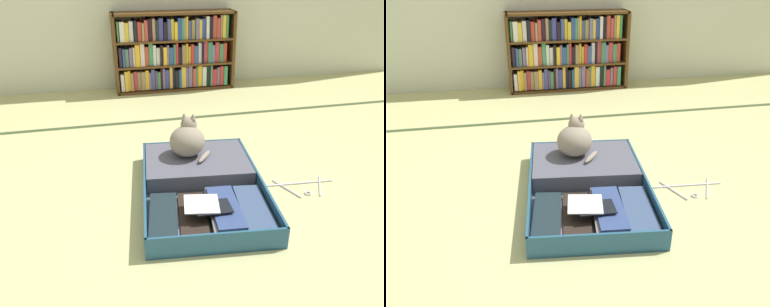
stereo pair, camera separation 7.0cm
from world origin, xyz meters
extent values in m
plane|color=#C0C082|center=(0.00, 0.00, 0.00)|extent=(10.00, 10.00, 0.00)
cube|color=#3A4929|center=(0.00, 1.38, 0.00)|extent=(4.80, 0.05, 0.00)
cube|color=#543518|center=(-0.28, 2.25, 0.38)|extent=(0.03, 0.26, 0.77)
cube|color=#543518|center=(0.91, 2.25, 0.38)|extent=(0.03, 0.26, 0.77)
cube|color=#543518|center=(0.31, 2.25, 0.76)|extent=(1.19, 0.26, 0.02)
cube|color=#543518|center=(0.31, 2.25, 0.01)|extent=(1.19, 0.26, 0.02)
cube|color=#543518|center=(0.31, 2.25, 0.26)|extent=(1.16, 0.26, 0.02)
cube|color=silver|center=(-0.23, 2.25, 0.12)|extent=(0.03, 0.22, 0.17)
cube|color=gold|center=(-0.20, 2.24, 0.13)|extent=(0.03, 0.22, 0.20)
cube|color=gold|center=(-0.17, 2.26, 0.14)|extent=(0.03, 0.22, 0.20)
cube|color=#9E7D5A|center=(-0.14, 2.24, 0.12)|extent=(0.02, 0.22, 0.18)
cube|color=#B23637|center=(-0.11, 2.26, 0.13)|extent=(0.04, 0.22, 0.19)
cube|color=#947756|center=(-0.07, 2.26, 0.13)|extent=(0.03, 0.22, 0.18)
cube|color=#94794E|center=(-0.03, 2.25, 0.13)|extent=(0.04, 0.22, 0.19)
cube|color=gold|center=(0.01, 2.26, 0.13)|extent=(0.03, 0.22, 0.20)
cube|color=slate|center=(0.04, 2.25, 0.12)|extent=(0.02, 0.22, 0.17)
cube|color=#3E4487|center=(0.07, 2.24, 0.14)|extent=(0.03, 0.22, 0.21)
cube|color=slate|center=(0.10, 2.26, 0.13)|extent=(0.02, 0.22, 0.18)
cube|color=#447D51|center=(0.13, 2.25, 0.12)|extent=(0.03, 0.22, 0.17)
cube|color=black|center=(0.16, 2.24, 0.14)|extent=(0.02, 0.22, 0.20)
cube|color=slate|center=(0.18, 2.25, 0.14)|extent=(0.02, 0.22, 0.21)
cube|color=#363E8A|center=(0.22, 2.26, 0.13)|extent=(0.04, 0.22, 0.19)
cube|color=gold|center=(0.25, 2.25, 0.14)|extent=(0.03, 0.22, 0.22)
cube|color=black|center=(0.28, 2.26, 0.14)|extent=(0.02, 0.22, 0.21)
cube|color=black|center=(0.32, 2.25, 0.12)|extent=(0.04, 0.22, 0.18)
cube|color=#275393|center=(0.35, 2.24, 0.13)|extent=(0.02, 0.22, 0.19)
cube|color=gold|center=(0.38, 2.25, 0.14)|extent=(0.04, 0.22, 0.21)
cube|color=slate|center=(0.42, 2.25, 0.14)|extent=(0.03, 0.22, 0.21)
cube|color=slate|center=(0.46, 2.25, 0.14)|extent=(0.04, 0.22, 0.22)
cube|color=#C04334|center=(0.50, 2.25, 0.13)|extent=(0.03, 0.22, 0.19)
cube|color=#3D795C|center=(0.52, 2.25, 0.14)|extent=(0.02, 0.22, 0.21)
cube|color=gold|center=(0.56, 2.26, 0.14)|extent=(0.04, 0.22, 0.21)
cube|color=silver|center=(0.61, 2.25, 0.14)|extent=(0.04, 0.22, 0.20)
cube|color=black|center=(0.65, 2.26, 0.14)|extent=(0.04, 0.22, 0.22)
cube|color=#4A7361|center=(0.68, 2.25, 0.14)|extent=(0.02, 0.22, 0.21)
cube|color=red|center=(0.72, 2.25, 0.12)|extent=(0.04, 0.22, 0.17)
cube|color=slate|center=(0.76, 2.26, 0.13)|extent=(0.03, 0.22, 0.19)
cube|color=#BD3533|center=(0.79, 2.25, 0.13)|extent=(0.04, 0.22, 0.20)
cube|color=#37865B|center=(0.83, 2.24, 0.13)|extent=(0.04, 0.22, 0.20)
cube|color=#543518|center=(0.31, 2.25, 0.50)|extent=(1.16, 0.26, 0.02)
cube|color=#241C2E|center=(-0.24, 2.25, 0.37)|extent=(0.03, 0.22, 0.19)
cube|color=#364F90|center=(-0.20, 2.24, 0.36)|extent=(0.02, 0.22, 0.18)
cube|color=#48735D|center=(-0.17, 2.25, 0.36)|extent=(0.03, 0.22, 0.17)
cube|color=slate|center=(-0.14, 2.26, 0.36)|extent=(0.03, 0.22, 0.18)
cube|color=silver|center=(-0.11, 2.26, 0.37)|extent=(0.02, 0.22, 0.19)
cube|color=gold|center=(-0.07, 2.24, 0.38)|extent=(0.04, 0.22, 0.21)
cube|color=silver|center=(-0.02, 2.25, 0.38)|extent=(0.04, 0.22, 0.22)
cube|color=#B14429|center=(0.02, 2.26, 0.37)|extent=(0.04, 0.22, 0.18)
cube|color=#3F8664|center=(0.06, 2.26, 0.38)|extent=(0.04, 0.22, 0.22)
cube|color=silver|center=(0.10, 2.25, 0.37)|extent=(0.03, 0.22, 0.20)
cube|color=silver|center=(0.13, 2.26, 0.36)|extent=(0.04, 0.22, 0.17)
cube|color=black|center=(0.16, 2.24, 0.37)|extent=(0.03, 0.22, 0.20)
cube|color=yellow|center=(0.20, 2.24, 0.36)|extent=(0.04, 0.22, 0.18)
cube|color=slate|center=(0.23, 2.25, 0.37)|extent=(0.02, 0.22, 0.19)
cube|color=#295387|center=(0.26, 2.25, 0.36)|extent=(0.04, 0.22, 0.17)
cube|color=#497559|center=(0.30, 2.24, 0.37)|extent=(0.02, 0.22, 0.20)
cube|color=#BB2F32|center=(0.32, 2.25, 0.38)|extent=(0.02, 0.22, 0.21)
cube|color=black|center=(0.35, 2.25, 0.36)|extent=(0.03, 0.22, 0.17)
cube|color=#96734D|center=(0.39, 2.24, 0.37)|extent=(0.04, 0.22, 0.19)
cube|color=gold|center=(0.42, 2.26, 0.37)|extent=(0.02, 0.22, 0.20)
cube|color=gold|center=(0.45, 2.26, 0.36)|extent=(0.02, 0.22, 0.17)
cube|color=#B82E26|center=(0.48, 2.25, 0.37)|extent=(0.03, 0.22, 0.19)
cube|color=#344B84|center=(0.52, 2.25, 0.36)|extent=(0.04, 0.22, 0.18)
cube|color=silver|center=(0.56, 2.26, 0.38)|extent=(0.03, 0.22, 0.21)
cube|color=black|center=(0.58, 2.24, 0.38)|extent=(0.02, 0.22, 0.21)
cube|color=#BE3C39|center=(0.62, 2.26, 0.38)|extent=(0.04, 0.22, 0.22)
cube|color=#38735D|center=(0.66, 2.25, 0.38)|extent=(0.04, 0.22, 0.21)
cube|color=slate|center=(0.70, 2.25, 0.36)|extent=(0.03, 0.22, 0.18)
cube|color=#C23837|center=(0.74, 2.26, 0.37)|extent=(0.04, 0.22, 0.20)
cube|color=#40734F|center=(0.78, 2.25, 0.37)|extent=(0.04, 0.22, 0.18)
cube|color=#C13B2A|center=(0.82, 2.26, 0.37)|extent=(0.03, 0.22, 0.19)
cube|color=#468750|center=(-0.24, 2.26, 0.61)|extent=(0.02, 0.22, 0.18)
cube|color=silver|center=(-0.20, 2.24, 0.61)|extent=(0.04, 0.22, 0.18)
cube|color=gold|center=(-0.16, 2.24, 0.60)|extent=(0.04, 0.22, 0.17)
cube|color=silver|center=(-0.12, 2.25, 0.61)|extent=(0.04, 0.22, 0.19)
cube|color=black|center=(-0.08, 2.24, 0.61)|extent=(0.03, 0.22, 0.19)
cube|color=#C0372B|center=(-0.04, 2.25, 0.60)|extent=(0.04, 0.22, 0.18)
cube|color=#9F815D|center=(-0.01, 2.25, 0.60)|extent=(0.02, 0.22, 0.17)
cube|color=#BA4036|center=(0.02, 2.25, 0.61)|extent=(0.03, 0.22, 0.19)
cube|color=black|center=(0.06, 2.26, 0.61)|extent=(0.04, 0.22, 0.20)
cube|color=#9D7357|center=(0.10, 2.25, 0.62)|extent=(0.03, 0.22, 0.20)
cube|color=black|center=(0.13, 2.26, 0.61)|extent=(0.03, 0.22, 0.19)
cube|color=#3A3D94|center=(0.17, 2.26, 0.62)|extent=(0.04, 0.22, 0.21)
cube|color=black|center=(0.21, 2.24, 0.60)|extent=(0.03, 0.22, 0.17)
cube|color=#3B4F8E|center=(0.25, 2.26, 0.61)|extent=(0.04, 0.22, 0.20)
cube|color=gold|center=(0.28, 2.26, 0.61)|extent=(0.03, 0.22, 0.19)
cube|color=gold|center=(0.31, 2.24, 0.60)|extent=(0.03, 0.22, 0.17)
cube|color=#293F97|center=(0.35, 2.24, 0.62)|extent=(0.03, 0.22, 0.20)
cube|color=#3A8B63|center=(0.38, 2.25, 0.61)|extent=(0.02, 0.22, 0.20)
cube|color=#918259|center=(0.40, 2.25, 0.62)|extent=(0.02, 0.22, 0.20)
cube|color=gold|center=(0.42, 2.26, 0.62)|extent=(0.02, 0.22, 0.21)
cube|color=#394582|center=(0.45, 2.26, 0.60)|extent=(0.03, 0.22, 0.18)
cube|color=olive|center=(0.49, 2.26, 0.60)|extent=(0.04, 0.22, 0.18)
cube|color=slate|center=(0.53, 2.24, 0.61)|extent=(0.03, 0.22, 0.20)
cube|color=gold|center=(0.56, 2.25, 0.61)|extent=(0.03, 0.22, 0.19)
cube|color=#2D4198|center=(0.59, 2.26, 0.61)|extent=(0.04, 0.22, 0.19)
cube|color=silver|center=(0.63, 2.24, 0.62)|extent=(0.03, 0.22, 0.21)
cube|color=black|center=(0.66, 2.24, 0.62)|extent=(0.03, 0.22, 0.21)
cube|color=#B74032|center=(0.70, 2.25, 0.62)|extent=(0.04, 0.22, 0.22)
cube|color=#B03B39|center=(0.74, 2.25, 0.61)|extent=(0.03, 0.22, 0.19)
cube|color=#95785D|center=(0.77, 2.25, 0.62)|extent=(0.02, 0.22, 0.22)
cube|color=gold|center=(0.80, 2.25, 0.62)|extent=(0.03, 0.22, 0.22)
cube|color=#33784D|center=(0.83, 2.24, 0.62)|extent=(0.02, 0.22, 0.22)
cube|color=#245477|center=(0.05, -0.07, 0.01)|extent=(0.71, 0.56, 0.01)
cube|color=#245477|center=(0.02, -0.31, 0.06)|extent=(0.65, 0.08, 0.12)
cube|color=#245477|center=(-0.27, -0.03, 0.06)|extent=(0.07, 0.49, 0.12)
cube|color=#245477|center=(0.37, -0.10, 0.06)|extent=(0.07, 0.49, 0.12)
cube|color=#47555F|center=(0.05, -0.07, 0.02)|extent=(0.68, 0.54, 0.01)
cube|color=#245477|center=(0.10, 0.42, 0.01)|extent=(0.71, 0.56, 0.01)
cube|color=#245477|center=(0.13, 0.67, 0.06)|extent=(0.65, 0.08, 0.12)
cube|color=#245477|center=(-0.22, 0.46, 0.06)|extent=(0.07, 0.49, 0.12)
cube|color=#245477|center=(0.42, 0.39, 0.06)|extent=(0.07, 0.49, 0.12)
cube|color=#47555F|center=(0.10, 0.42, 0.02)|extent=(0.68, 0.54, 0.01)
cylinder|color=black|center=(0.07, 0.18, 0.02)|extent=(0.63, 0.09, 0.02)
cube|color=gray|center=(-0.18, -0.04, 0.03)|extent=(0.19, 0.38, 0.02)
cube|color=#1A2930|center=(-0.18, -0.03, 0.05)|extent=(0.20, 0.42, 0.02)
cube|color=black|center=(-0.03, -0.06, 0.03)|extent=(0.19, 0.37, 0.02)
cube|color=#2B221C|center=(-0.03, -0.05, 0.04)|extent=(0.20, 0.43, 0.01)
cube|color=#202B31|center=(0.12, -0.07, 0.03)|extent=(0.17, 0.37, 0.02)
cube|color=silver|center=(0.12, -0.07, 0.05)|extent=(0.19, 0.44, 0.02)
cube|color=slate|center=(0.12, -0.07, 0.07)|extent=(0.20, 0.43, 0.02)
cube|color=navy|center=(0.13, -0.07, 0.08)|extent=(0.18, 0.39, 0.02)
cube|color=slate|center=(0.27, -0.09, 0.03)|extent=(0.17, 0.40, 0.02)
cube|color=navy|center=(0.28, -0.10, 0.05)|extent=(0.19, 0.40, 0.02)
cube|color=#3D5064|center=(0.28, -0.10, 0.06)|extent=(0.18, 0.40, 0.01)
cube|color=#394E75|center=(0.27, -0.09, 0.07)|extent=(0.19, 0.41, 0.01)
cube|color=white|center=(0.01, -0.06, 0.11)|extent=(0.20, 0.20, 0.01)
cube|color=black|center=(0.06, -0.09, 0.10)|extent=(0.19, 0.13, 0.01)
cube|color=#525363|center=(0.10, 0.42, 0.07)|extent=(0.67, 0.53, 0.11)
torus|color=white|center=(0.16, 0.44, 0.11)|extent=(0.12, 0.12, 0.01)
cylinder|color=black|center=(-0.05, 0.67, 0.06)|extent=(0.02, 0.02, 0.11)
cylinder|color=black|center=(0.31, 0.63, 0.06)|extent=(0.02, 0.02, 0.11)
cube|color=yellow|center=(0.12, -0.31, 0.09)|extent=(0.04, 0.01, 0.02)
cube|color=#398E40|center=(-0.01, -0.30, 0.08)|extent=(0.04, 0.01, 0.03)
ellipsoid|color=gray|center=(0.05, 0.47, 0.21)|extent=(0.29, 0.29, 0.19)
ellipsoid|color=gray|center=(0.08, 0.53, 0.17)|extent=(0.17, 0.13, 0.10)
sphere|color=gray|center=(0.07, 0.52, 0.30)|extent=(0.10, 0.10, 0.10)
cone|color=gray|center=(0.10, 0.50, 0.36)|extent=(0.04, 0.04, 0.04)
cone|color=gray|center=(0.05, 0.53, 0.36)|extent=(0.04, 0.04, 0.04)
sphere|color=yellow|center=(0.11, 0.55, 0.31)|extent=(0.02, 0.02, 0.02)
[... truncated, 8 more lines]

